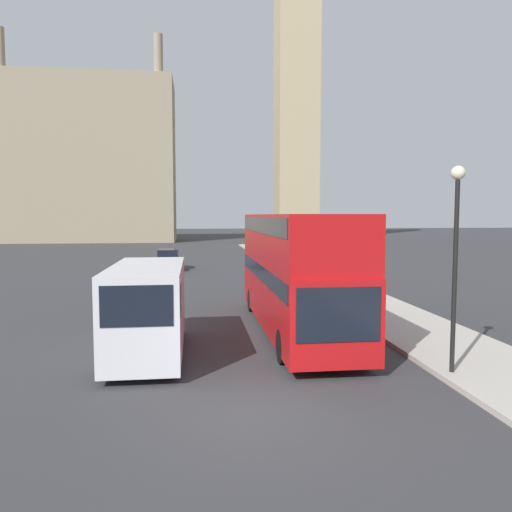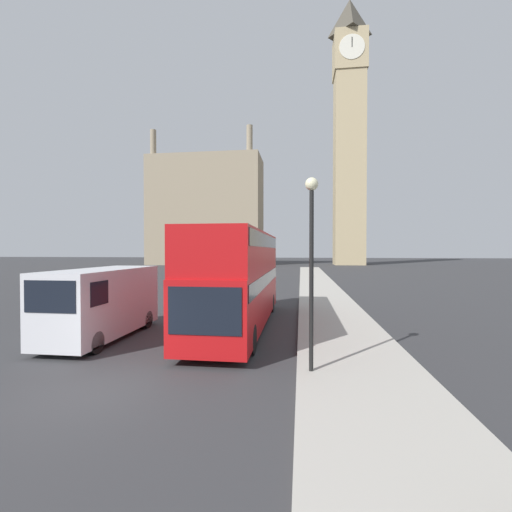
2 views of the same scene
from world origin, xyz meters
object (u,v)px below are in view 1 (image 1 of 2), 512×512
at_px(clock_tower, 297,52).
at_px(parked_sedan, 168,260).
at_px(red_double_decker_bus, 294,266).
at_px(street_lamp, 456,237).
at_px(white_van, 148,308).

height_order(clock_tower, parked_sedan, clock_tower).
bearing_deg(red_double_decker_bus, street_lamp, -61.78).
bearing_deg(white_van, parked_sedan, 91.49).
relative_size(clock_tower, parked_sedan, 14.54).
bearing_deg(parked_sedan, clock_tower, 67.14).
bearing_deg(clock_tower, parked_sedan, -112.86).
bearing_deg(street_lamp, parked_sedan, 107.66).
xyz_separation_m(red_double_decker_bus, white_van, (-5.02, -2.76, -0.92)).
distance_m(street_lamp, parked_sedan, 28.88).
distance_m(red_double_decker_bus, parked_sedan, 22.46).
relative_size(red_double_decker_bus, street_lamp, 2.12).
bearing_deg(street_lamp, clock_tower, 81.54).
distance_m(white_van, parked_sedan, 24.45).
height_order(red_double_decker_bus, white_van, red_double_decker_bus).
relative_size(clock_tower, white_van, 10.92).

